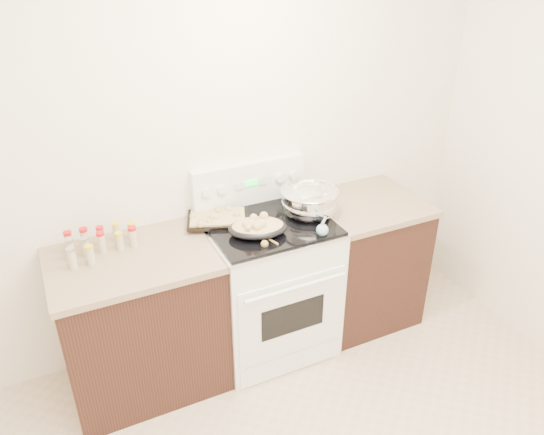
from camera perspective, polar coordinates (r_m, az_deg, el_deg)
room_shell at (r=1.63m, az=9.76°, el=-1.59°), size 4.10×3.60×2.75m
counter_left at (r=3.30m, az=-13.81°, el=-10.79°), size 0.93×0.67×0.92m
counter_right at (r=3.81m, az=9.59°, el=-4.46°), size 0.73×0.67×0.92m
kitchen_range at (r=3.47m, az=-0.39°, el=-7.02°), size 0.78×0.73×1.22m
mixing_bowl at (r=3.30m, az=4.05°, el=1.71°), size 0.45×0.45×0.21m
roasting_pan at (r=3.08m, az=-1.58°, el=-1.02°), size 0.40×0.33×0.12m
baking_sheet at (r=3.25m, az=-5.93°, el=-0.05°), size 0.43×0.37×0.06m
wooden_spoon at (r=3.02m, az=-0.94°, el=-2.46°), size 0.10×0.28×0.04m
blue_ladle at (r=3.11m, az=5.48°, el=-1.17°), size 0.19×0.22×0.09m
spice_jars at (r=3.10m, az=-18.25°, el=-2.56°), size 0.40×0.24×0.13m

